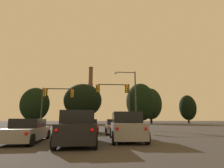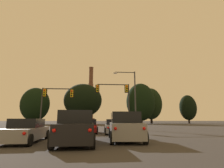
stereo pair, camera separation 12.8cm
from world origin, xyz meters
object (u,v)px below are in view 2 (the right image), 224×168
object	(u,v)px
street_lamp	(132,93)
traffic_light_overhead_left	(53,98)
suv_right_lane_second	(125,127)
smokestack	(90,100)
sedan_left_lane_second	(26,131)
traffic_light_overhead_right	(118,94)
sedan_right_lane_front	(114,127)
suv_center_lane_second	(76,128)
hatchback_center_lane_front	(89,127)

from	to	relation	value
street_lamp	traffic_light_overhead_left	bearing A→B (deg)	-175.92
street_lamp	suv_right_lane_second	bearing A→B (deg)	-103.43
smokestack	street_lamp	bearing A→B (deg)	-84.97
sedan_left_lane_second	traffic_light_overhead_left	size ratio (longest dim) A/B	0.83
suv_right_lane_second	traffic_light_overhead_right	distance (m)	14.27
sedan_right_lane_front	sedan_left_lane_second	distance (m)	8.99
sedan_left_lane_second	smokestack	bearing A→B (deg)	88.28
sedan_right_lane_front	sedan_left_lane_second	world-z (taller)	same
suv_center_lane_second	suv_right_lane_second	size ratio (longest dim) A/B	1.00
suv_right_lane_second	smokestack	world-z (taller)	smokestack
hatchback_center_lane_front	street_lamp	size ratio (longest dim) A/B	0.48
sedan_right_lane_front	traffic_light_overhead_right	xyz separation A→B (m)	(1.30, 7.38, 4.42)
suv_center_lane_second	sedan_left_lane_second	world-z (taller)	suv_center_lane_second
traffic_light_overhead_left	traffic_light_overhead_right	size ratio (longest dim) A/B	0.86
sedan_left_lane_second	street_lamp	bearing A→B (deg)	53.10
traffic_light_overhead_left	smokestack	world-z (taller)	smokestack
sedan_right_lane_front	traffic_light_overhead_right	distance (m)	8.70
suv_right_lane_second	traffic_light_overhead_left	xyz separation A→B (m)	(-8.10, 12.77, 3.49)
hatchback_center_lane_front	suv_center_lane_second	bearing A→B (deg)	-91.30
sedan_left_lane_second	smokestack	size ratio (longest dim) A/B	0.10
sedan_right_lane_front	suv_center_lane_second	xyz separation A→B (m)	(-2.95, -7.66, 0.23)
traffic_light_overhead_left	smokestack	xyz separation A→B (m)	(0.37, 125.64, 14.27)
sedan_right_lane_front	smokestack	size ratio (longest dim) A/B	0.10
hatchback_center_lane_front	street_lamp	xyz separation A→B (m)	(5.96, 6.62, 4.68)
traffic_light_overhead_left	street_lamp	xyz separation A→B (m)	(11.35, 0.81, 0.96)
hatchback_center_lane_front	suv_right_lane_second	distance (m)	7.48
traffic_light_overhead_left	suv_center_lane_second	bearing A→B (deg)	-70.51
suv_center_lane_second	suv_right_lane_second	world-z (taller)	same
hatchback_center_lane_front	traffic_light_overhead_left	size ratio (longest dim) A/B	0.72
suv_right_lane_second	traffic_light_overhead_left	bearing A→B (deg)	125.00
sedan_left_lane_second	traffic_light_overhead_right	world-z (taller)	traffic_light_overhead_right
suv_center_lane_second	sedan_left_lane_second	size ratio (longest dim) A/B	1.04
suv_right_lane_second	sedan_right_lane_front	bearing A→B (deg)	93.64
traffic_light_overhead_left	smokestack	bearing A→B (deg)	89.83
sedan_right_lane_front	hatchback_center_lane_front	xyz separation A→B (m)	(-2.61, 0.76, -0.00)
hatchback_center_lane_front	street_lamp	distance (m)	10.06
sedan_right_lane_front	traffic_light_overhead_right	bearing A→B (deg)	81.49
suv_right_lane_second	traffic_light_overhead_left	distance (m)	15.52
suv_center_lane_second	traffic_light_overhead_left	size ratio (longest dim) A/B	0.86
street_lamp	smokestack	distance (m)	126.02
sedan_left_lane_second	suv_right_lane_second	world-z (taller)	suv_right_lane_second
hatchback_center_lane_front	traffic_light_overhead_left	bearing A→B (deg)	133.89
suv_center_lane_second	hatchback_center_lane_front	xyz separation A→B (m)	(0.35, 8.42, -0.23)
smokestack	hatchback_center_lane_front	bearing A→B (deg)	-87.82
sedan_left_lane_second	traffic_light_overhead_right	size ratio (longest dim) A/B	0.71
hatchback_center_lane_front	suv_right_lane_second	xyz separation A→B (m)	(2.72, -6.97, 0.23)
sedan_right_lane_front	traffic_light_overhead_right	size ratio (longest dim) A/B	0.71
hatchback_center_lane_front	sedan_left_lane_second	bearing A→B (deg)	-115.36
sedan_left_lane_second	hatchback_center_lane_front	distance (m)	8.10
suv_center_lane_second	traffic_light_overhead_left	world-z (taller)	traffic_light_overhead_left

